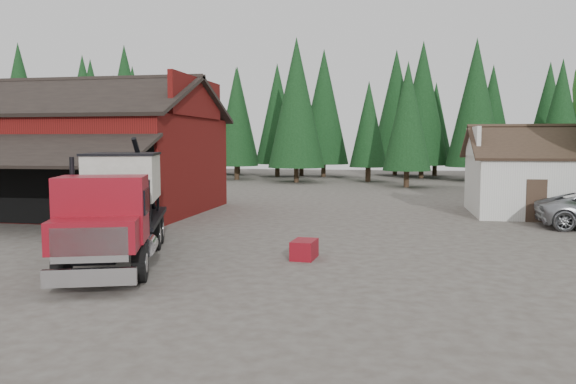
# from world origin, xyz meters

# --- Properties ---
(ground) EXTENTS (120.00, 120.00, 0.00)m
(ground) POSITION_xyz_m (0.00, 0.00, 0.00)
(ground) COLOR #494139
(ground) RESTS_ON ground
(red_barn) EXTENTS (12.80, 13.63, 7.18)m
(red_barn) POSITION_xyz_m (-11.00, 9.90, 2.69)
(red_barn) COLOR maroon
(red_barn) RESTS_ON ground
(farmhouse) EXTENTS (8.60, 6.42, 4.65)m
(farmhouse) POSITION_xyz_m (13.00, 13.00, 1.67)
(farmhouse) COLOR silver
(farmhouse) RESTS_ON ground
(conifer_backdrop) EXTENTS (76.00, 16.00, 16.00)m
(conifer_backdrop) POSITION_xyz_m (0.00, 42.00, 0.00)
(conifer_backdrop) COLOR black
(conifer_backdrop) RESTS_ON ground
(near_pine_a) EXTENTS (4.40, 4.40, 11.40)m
(near_pine_a) POSITION_xyz_m (-22.00, 28.00, 6.39)
(near_pine_a) COLOR #382619
(near_pine_a) RESTS_ON ground
(near_pine_b) EXTENTS (3.96, 3.96, 10.40)m
(near_pine_b) POSITION_xyz_m (6.00, 30.00, 5.89)
(near_pine_b) COLOR #382619
(near_pine_b) RESTS_ON ground
(near_pine_d) EXTENTS (5.28, 5.28, 13.40)m
(near_pine_d) POSITION_xyz_m (-4.00, 34.00, 7.39)
(near_pine_d) COLOR #382619
(near_pine_d) RESTS_ON ground
(feed_truck) EXTENTS (4.96, 8.88, 3.88)m
(feed_truck) POSITION_xyz_m (-3.44, -1.63, 1.82)
(feed_truck) COLOR black
(feed_truck) RESTS_ON ground
(equip_box) EXTENTS (0.79, 1.16, 0.60)m
(equip_box) POSITION_xyz_m (2.20, -0.20, 0.30)
(equip_box) COLOR maroon
(equip_box) RESTS_ON ground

